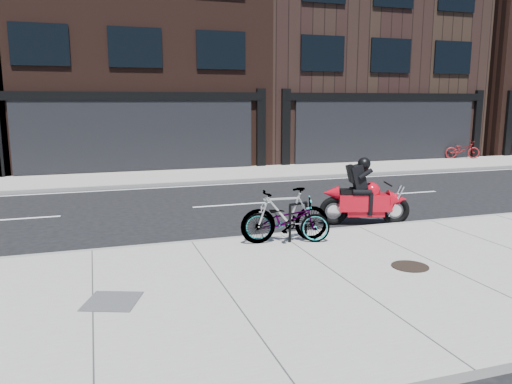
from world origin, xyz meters
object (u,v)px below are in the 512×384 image
object	(u,v)px
manhole_cover	(410,266)
bike_rack	(298,218)
bicycle_front	(287,220)
utility_grate	(112,301)
bicycle_far	(462,150)
bicycle_rear	(285,215)
motorcycle	(369,197)

from	to	relation	value
manhole_cover	bike_rack	bearing A→B (deg)	119.59
bike_rack	manhole_cover	distance (m)	2.57
bicycle_front	manhole_cover	distance (m)	2.70
utility_grate	bicycle_far	bearing A→B (deg)	37.49
bicycle_front	utility_grate	world-z (taller)	bicycle_front
bicycle_front	bicycle_rear	distance (m)	0.11
bicycle_rear	utility_grate	size ratio (longest dim) A/B	2.55
manhole_cover	bicycle_front	bearing A→B (deg)	124.40
bicycle_front	manhole_cover	size ratio (longest dim) A/B	2.72
bicycle_front	manhole_cover	bearing A→B (deg)	-125.44
utility_grate	motorcycle	bearing A→B (deg)	28.39
bike_rack	manhole_cover	bearing A→B (deg)	-60.41
motorcycle	utility_grate	distance (m)	7.20
bicycle_rear	manhole_cover	xyz separation A→B (m)	(1.54, -2.20, -0.57)
bike_rack	bicycle_front	bearing A→B (deg)	180.00
bicycle_far	bicycle_front	bearing A→B (deg)	149.18
bicycle_front	utility_grate	xyz separation A→B (m)	(-3.63, -2.18, -0.46)
motorcycle	manhole_cover	distance (m)	3.67
utility_grate	bicycle_rear	bearing A→B (deg)	31.18
motorcycle	bicycle_far	xyz separation A→B (m)	(11.64, 10.36, -0.11)
utility_grate	bicycle_front	bearing A→B (deg)	30.92
bicycle_far	bicycle_rear	bearing A→B (deg)	149.11
bike_rack	bicycle_rear	world-z (taller)	bicycle_rear
manhole_cover	utility_grate	bearing A→B (deg)	179.76
bike_rack	bicycle_front	world-z (taller)	bicycle_front
bike_rack	manhole_cover	size ratio (longest dim) A/B	1.26
bicycle_rear	motorcycle	bearing A→B (deg)	118.62
motorcycle	utility_grate	size ratio (longest dim) A/B	2.96
bike_rack	motorcycle	distance (m)	2.72
motorcycle	manhole_cover	bearing A→B (deg)	-92.15
bicycle_front	bicycle_far	distance (m)	18.43
bike_rack	utility_grate	size ratio (longest dim) A/B	1.10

